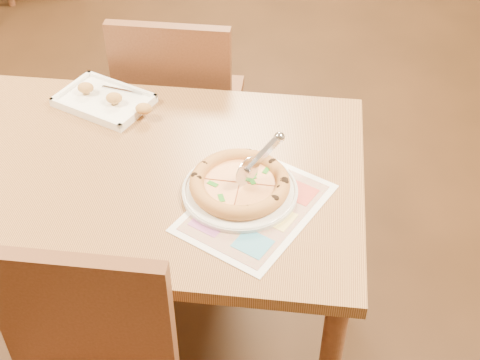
# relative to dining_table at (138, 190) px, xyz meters

# --- Properties ---
(dining_table) EXTENTS (1.30, 0.85, 0.72)m
(dining_table) POSITION_rel_dining_table_xyz_m (0.00, 0.00, 0.00)
(dining_table) COLOR #A37241
(dining_table) RESTS_ON ground
(chair_far) EXTENTS (0.42, 0.42, 0.47)m
(chair_far) POSITION_rel_dining_table_xyz_m (-0.00, 0.60, -0.07)
(chair_far) COLOR brown
(chair_far) RESTS_ON ground
(plate) EXTENTS (0.35, 0.35, 0.02)m
(plate) POSITION_rel_dining_table_xyz_m (0.31, -0.07, 0.09)
(plate) COLOR white
(plate) RESTS_ON dining_table
(pizza) EXTENTS (0.28, 0.28, 0.04)m
(pizza) POSITION_rel_dining_table_xyz_m (0.31, -0.06, 0.12)
(pizza) COLOR #DF964C
(pizza) RESTS_ON plate
(pizza_cutter) EXTENTS (0.11, 0.14, 0.10)m
(pizza_cutter) POSITION_rel_dining_table_xyz_m (0.35, -0.03, 0.18)
(pizza_cutter) COLOR silver
(pizza_cutter) RESTS_ON pizza
(appetizer_tray) EXTENTS (0.34, 0.29, 0.05)m
(appetizer_tray) POSITION_rel_dining_table_xyz_m (-0.17, 0.30, 0.10)
(appetizer_tray) COLOR white
(appetizer_tray) RESTS_ON dining_table
(menu) EXTENTS (0.44, 0.49, 0.00)m
(menu) POSITION_rel_dining_table_xyz_m (0.36, -0.12, 0.09)
(menu) COLOR white
(menu) RESTS_ON dining_table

